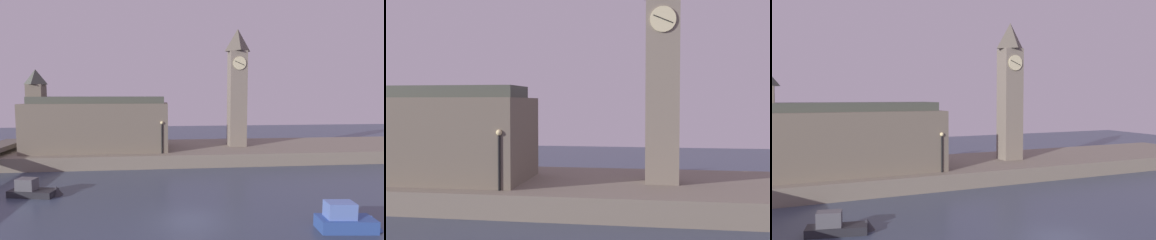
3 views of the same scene
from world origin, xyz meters
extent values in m
plane|color=#384256|center=(0.00, 0.00, 0.00)|extent=(120.00, 120.00, 0.00)
cube|color=slate|center=(0.00, 20.00, 0.75)|extent=(70.00, 12.00, 1.50)
cube|color=slate|center=(8.02, 19.81, 7.59)|extent=(2.16, 2.16, 12.18)
cylinder|color=beige|center=(8.02, 18.67, 12.10)|extent=(1.64, 0.12, 1.64)
cube|color=black|center=(8.02, 18.60, 12.10)|extent=(1.23, 0.04, 0.57)
pyramid|color=#554E43|center=(8.02, 19.81, 15.10)|extent=(2.38, 2.38, 2.84)
cube|color=#6B6051|center=(-9.23, 18.88, 4.31)|extent=(16.40, 6.96, 5.63)
cube|color=#6B6051|center=(-16.54, 18.88, 5.44)|extent=(1.79, 1.79, 7.87)
pyramid|color=#474C42|center=(-16.54, 18.88, 10.26)|extent=(1.97, 1.97, 1.78)
cube|color=#42473D|center=(-9.23, 18.88, 7.53)|extent=(15.58, 4.18, 0.80)
cylinder|color=black|center=(-1.72, 15.34, 3.17)|extent=(0.16, 0.16, 3.33)
sphere|color=#F2E099|center=(-1.72, 15.34, 5.01)|extent=(0.36, 0.36, 0.36)
cube|color=#232328|center=(-12.11, 6.14, 0.27)|extent=(3.87, 2.12, 0.53)
cube|color=#515156|center=(-12.55, 6.14, 1.00)|extent=(1.64, 1.25, 0.94)
cone|color=#232328|center=(-10.28, 6.14, 0.29)|extent=(1.48, 1.48, 0.92)
cube|color=#2D4C93|center=(9.26, -2.21, 0.39)|extent=(3.45, 1.74, 0.79)
cube|color=#5B7AC1|center=(8.86, -2.21, 1.28)|extent=(1.76, 1.15, 0.98)
cone|color=#2D4C93|center=(10.92, -2.21, 0.43)|extent=(1.40, 1.40, 0.83)
camera|label=1|loc=(-1.73, -18.94, 8.16)|focal=28.46mm
camera|label=2|loc=(7.35, -11.45, 6.81)|focal=43.57mm
camera|label=3|loc=(-14.96, -19.79, 8.50)|focal=38.45mm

